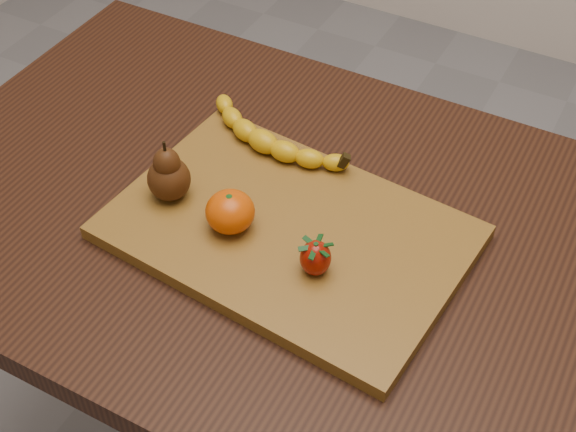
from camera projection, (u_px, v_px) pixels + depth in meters
The scene contains 6 objects.
table at pixel (257, 254), 1.16m from camera, with size 1.00×0.70×0.76m.
cutting_board at pixel (288, 232), 1.05m from camera, with size 0.45×0.30×0.02m, color brown.
banana at pixel (263, 141), 1.13m from camera, with size 0.21×0.05×0.03m, color #DCAA0A, non-canonical shape.
pear at pixel (168, 170), 1.05m from camera, with size 0.06×0.06×0.09m, color #40200A, non-canonical shape.
mandarin at pixel (230, 212), 1.02m from camera, with size 0.06×0.06×0.05m, color #CC4502.
strawberry at pixel (315, 257), 0.97m from camera, with size 0.04×0.04×0.05m, color #901003, non-canonical shape.
Camera 1 is at (0.41, -0.67, 1.53)m, focal length 50.00 mm.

